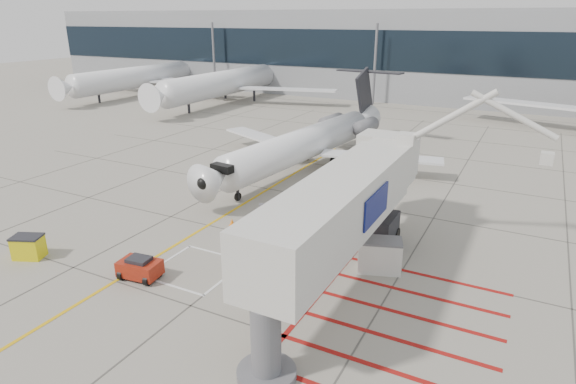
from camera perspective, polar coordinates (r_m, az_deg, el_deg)
The scene contains 13 objects.
ground_plane at distance 26.52m, azimuth -6.07°, elevation -9.05°, with size 260.00×260.00×0.00m, color gray.
regional_jet at distance 40.18m, azimuth 0.20°, elevation 7.14°, with size 23.48×29.60×7.76m, color white, non-canonical shape.
jet_bridge at distance 22.67m, azimuth 5.90°, elevation -3.19°, with size 9.34×19.72×7.89m, color silver, non-canonical shape.
pushback_tug at distance 26.41m, azimuth -17.16°, elevation -8.52°, with size 2.12×1.32×1.24m, color maroon, non-canonical shape.
spill_bin at distance 30.92m, azimuth -28.41°, elevation -5.73°, with size 1.55×1.03×1.34m, color yellow, non-canonical shape.
baggage_cart at distance 32.21m, azimuth -2.23°, elevation -2.49°, with size 1.62×1.03×1.03m, color slate, non-canonical shape.
ground_power_unit at distance 26.31m, azimuth 10.80°, elevation -7.36°, with size 2.26×1.32×1.79m, color silver, non-canonical shape.
cone_nose at distance 31.73m, azimuth -6.65°, elevation -3.53°, with size 0.33×0.33×0.46m, color orange.
cone_side at distance 32.59m, azimuth -0.46°, elevation -2.64°, with size 0.40×0.40×0.56m, color #F5490C.
terminal_building at distance 89.41m, azimuth 26.32°, elevation 14.30°, with size 180.00×28.00×14.00m, color gray.
terminal_glass_band at distance 75.33m, azimuth 25.95°, elevation 14.42°, with size 180.00×0.10×6.00m, color black.
bg_aircraft_a at distance 90.32m, azimuth -16.63°, elevation 14.52°, with size 32.59×36.21×10.86m, color silver, non-canonical shape.
bg_aircraft_b at distance 78.88m, azimuth -6.65°, elevation 14.66°, with size 33.86×37.62×11.29m, color silver, non-canonical shape.
Camera 1 is at (13.09, -19.16, 12.84)m, focal length 30.00 mm.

